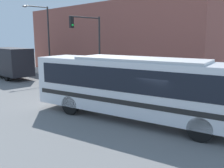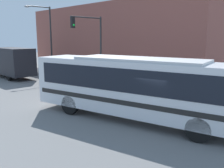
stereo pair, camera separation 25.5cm
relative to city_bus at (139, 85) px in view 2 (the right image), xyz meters
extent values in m
plane|color=slate|center=(0.12, -0.92, -1.92)|extent=(120.00, 120.00, 0.00)
cube|color=#B7B2A8|center=(6.00, 19.08, -1.85)|extent=(2.76, 70.00, 0.14)
cube|color=brown|center=(10.38, 12.39, 1.96)|extent=(6.00, 24.62, 7.75)
cube|color=silver|center=(0.00, 0.00, -0.11)|extent=(5.13, 12.38, 2.70)
cube|color=black|center=(0.00, 0.00, 0.38)|extent=(4.95, 11.44, 1.14)
cube|color=black|center=(0.00, 0.00, -0.70)|extent=(5.06, 11.91, 0.24)
cube|color=silver|center=(0.00, 0.00, 1.29)|extent=(3.70, 7.01, 0.16)
cylinder|color=black|center=(0.20, 3.91, -1.37)|extent=(0.52, 1.12, 1.08)
cylinder|color=black|center=(-1.90, 3.42, -1.37)|extent=(0.52, 1.12, 1.08)
cylinder|color=black|center=(1.81, -3.01, -1.37)|extent=(0.52, 1.12, 1.08)
cylinder|color=black|center=(-0.29, -3.50, -1.37)|extent=(0.52, 1.12, 1.08)
cube|color=black|center=(1.09, 18.03, -0.09)|extent=(2.32, 5.75, 2.75)
cylinder|color=black|center=(0.07, 16.95, -1.47)|extent=(0.25, 0.90, 0.90)
cylinder|color=#999999|center=(5.22, 4.81, -1.53)|extent=(0.24, 0.24, 0.49)
sphere|color=#999999|center=(5.22, 4.81, -1.22)|extent=(0.23, 0.23, 0.23)
cylinder|color=#999999|center=(5.22, 4.68, -1.51)|extent=(0.11, 0.14, 0.11)
cylinder|color=#2D2D2D|center=(5.37, 8.97, 1.20)|extent=(0.16, 0.16, 5.95)
cylinder|color=#2D2D2D|center=(3.77, 8.97, 4.02)|extent=(3.20, 0.11, 0.11)
cube|color=black|center=(2.37, 8.97, 3.57)|extent=(0.30, 0.24, 0.90)
sphere|color=#19D83F|center=(2.37, 8.83, 3.35)|extent=(0.18, 0.18, 0.18)
cylinder|color=#2D2D2D|center=(5.22, 9.69, -1.22)|extent=(0.06, 0.06, 1.12)
cylinder|color=#4C4C51|center=(5.22, 9.69, -0.55)|extent=(0.14, 0.14, 0.22)
cylinder|color=#2D2D2D|center=(5.47, 17.68, 1.98)|extent=(0.18, 0.18, 7.51)
cylinder|color=#2D2D2D|center=(4.13, 17.68, 5.64)|extent=(2.69, 0.11, 0.11)
ellipsoid|color=gray|center=(2.78, 17.68, 5.56)|extent=(0.56, 0.28, 0.20)
cylinder|color=#23283D|center=(5.67, 13.56, -1.36)|extent=(0.28, 0.28, 0.83)
cylinder|color=beige|center=(5.67, 13.56, -0.60)|extent=(0.34, 0.34, 0.69)
sphere|color=tan|center=(5.67, 13.56, -0.14)|extent=(0.23, 0.23, 0.23)
camera|label=1|loc=(-9.87, -7.86, 2.41)|focal=40.00mm
camera|label=2|loc=(-9.68, -8.04, 2.41)|focal=40.00mm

